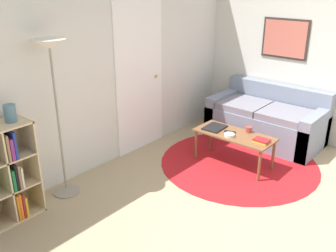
# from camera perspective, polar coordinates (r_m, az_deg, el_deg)

# --- Properties ---
(ground_plane) EXTENTS (14.00, 14.00, 0.00)m
(ground_plane) POSITION_cam_1_polar(r_m,az_deg,el_deg) (3.89, 18.50, -16.13)
(ground_plane) COLOR tan
(wall_back) EXTENTS (7.80, 0.11, 2.60)m
(wall_back) POSITION_cam_1_polar(r_m,az_deg,el_deg) (4.76, -9.39, 9.08)
(wall_back) COLOR silver
(wall_back) RESTS_ON ground_plane
(wall_right) EXTENTS (0.08, 5.56, 2.60)m
(wall_right) POSITION_cam_1_polar(r_m,az_deg,el_deg) (5.93, 17.85, 11.00)
(wall_right) COLOR silver
(wall_right) RESTS_ON ground_plane
(rug) EXTENTS (2.07, 2.07, 0.01)m
(rug) POSITION_cam_1_polar(r_m,az_deg,el_deg) (5.11, 10.71, -5.50)
(rug) COLOR #B2191E
(rug) RESTS_ON ground_plane
(floor_lamp) EXTENTS (0.34, 0.34, 1.75)m
(floor_lamp) POSITION_cam_1_polar(r_m,az_deg,el_deg) (4.00, -17.30, 8.77)
(floor_lamp) COLOR gray
(floor_lamp) RESTS_ON ground_plane
(couch) EXTENTS (0.86, 1.63, 0.80)m
(couch) POSITION_cam_1_polar(r_m,az_deg,el_deg) (5.83, 14.87, 0.80)
(couch) COLOR gray
(couch) RESTS_ON ground_plane
(coffee_table) EXTENTS (0.45, 1.03, 0.43)m
(coffee_table) POSITION_cam_1_polar(r_m,az_deg,el_deg) (4.91, 10.06, -1.70)
(coffee_table) COLOR brown
(coffee_table) RESTS_ON ground_plane
(laptop) EXTENTS (0.33, 0.26, 0.02)m
(laptop) POSITION_cam_1_polar(r_m,az_deg,el_deg) (5.03, 7.12, -0.22)
(laptop) COLOR black
(laptop) RESTS_ON coffee_table
(bowl) EXTENTS (0.13, 0.13, 0.04)m
(bowl) POSITION_cam_1_polar(r_m,az_deg,el_deg) (4.80, 9.33, -1.36)
(bowl) COLOR silver
(bowl) RESTS_ON coffee_table
(book_stack_on_table) EXTENTS (0.14, 0.19, 0.04)m
(book_stack_on_table) POSITION_cam_1_polar(r_m,az_deg,el_deg) (4.72, 14.04, -2.17)
(book_stack_on_table) COLOR gold
(book_stack_on_table) RESTS_ON coffee_table
(cup) EXTENTS (0.08, 0.08, 0.08)m
(cup) POSITION_cam_1_polar(r_m,az_deg,el_deg) (4.96, 12.22, -0.54)
(cup) COLOR #A33D33
(cup) RESTS_ON coffee_table
(remote) EXTENTS (0.09, 0.15, 0.02)m
(remote) POSITION_cam_1_polar(r_m,az_deg,el_deg) (4.91, 9.42, -0.91)
(remote) COLOR black
(remote) RESTS_ON coffee_table
(vase_on_shelf) EXTENTS (0.12, 0.12, 0.17)m
(vase_on_shelf) POSITION_cam_1_polar(r_m,az_deg,el_deg) (3.90, -22.93, 1.81)
(vase_on_shelf) COLOR slate
(vase_on_shelf) RESTS_ON bookshelf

